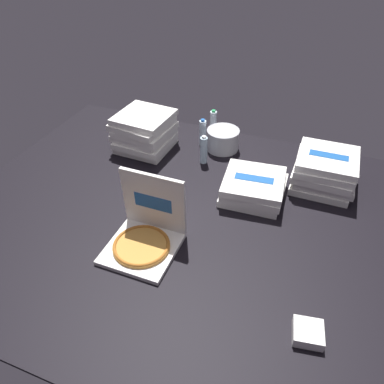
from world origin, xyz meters
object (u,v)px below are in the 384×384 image
at_px(water_bottle_1, 213,123).
at_px(pizza_stack_right_mid, 253,187).
at_px(water_bottle_2, 204,150).
at_px(water_bottle_0, 203,133).
at_px(ice_bucket, 223,140).
at_px(pizza_stack_left_mid, 325,171).
at_px(open_pizza_box, 145,234).
at_px(pizza_stack_right_near, 144,132).
at_px(napkin_pile, 308,333).

bearing_deg(water_bottle_1, pizza_stack_right_mid, -52.75).
bearing_deg(water_bottle_2, water_bottle_0, 112.11).
relative_size(ice_bucket, water_bottle_2, 1.14).
bearing_deg(pizza_stack_left_mid, open_pizza_box, -132.67).
distance_m(ice_bucket, water_bottle_2, 0.26).
bearing_deg(ice_bucket, water_bottle_2, -107.24).
bearing_deg(water_bottle_1, open_pizza_box, -87.63).
distance_m(open_pizza_box, pizza_stack_right_mid, 0.84).
xyz_separation_m(ice_bucket, water_bottle_1, (-0.15, 0.19, 0.03)).
distance_m(pizza_stack_right_near, ice_bucket, 0.64).
distance_m(pizza_stack_right_near, water_bottle_1, 0.61).
xyz_separation_m(pizza_stack_left_mid, water_bottle_2, (-0.90, -0.03, -0.01)).
relative_size(ice_bucket, napkin_pile, 1.86).
bearing_deg(ice_bucket, pizza_stack_right_near, -159.58).
bearing_deg(water_bottle_0, open_pizza_box, -85.98).
relative_size(pizza_stack_right_near, water_bottle_0, 2.00).
bearing_deg(water_bottle_1, pizza_stack_right_near, -137.28).
bearing_deg(napkin_pile, pizza_stack_right_near, 140.13).
bearing_deg(water_bottle_2, ice_bucket, 72.76).
relative_size(pizza_stack_right_near, water_bottle_1, 2.00).
bearing_deg(pizza_stack_left_mid, pizza_stack_right_near, -179.82).
bearing_deg(ice_bucket, water_bottle_1, 128.28).
height_order(pizza_stack_left_mid, ice_bucket, pizza_stack_left_mid).
height_order(ice_bucket, napkin_pile, ice_bucket).
relative_size(pizza_stack_left_mid, water_bottle_2, 1.85).
relative_size(pizza_stack_right_near, water_bottle_2, 2.00).
bearing_deg(ice_bucket, pizza_stack_right_mid, -53.13).
distance_m(pizza_stack_right_mid, pizza_stack_right_near, 1.03).
xyz_separation_m(open_pizza_box, pizza_stack_left_mid, (0.91, 0.99, 0.04)).
relative_size(pizza_stack_right_mid, water_bottle_2, 1.90).
xyz_separation_m(pizza_stack_right_mid, pizza_stack_right_near, (-0.98, 0.30, 0.07)).
height_order(pizza_stack_left_mid, water_bottle_1, pizza_stack_left_mid).
relative_size(open_pizza_box, water_bottle_2, 1.85).
bearing_deg(pizza_stack_right_mid, napkin_pile, -61.75).
bearing_deg(pizza_stack_right_mid, ice_bucket, 126.87).
relative_size(pizza_stack_right_mid, ice_bucket, 1.68).
bearing_deg(pizza_stack_right_mid, pizza_stack_right_near, 163.20).
xyz_separation_m(pizza_stack_left_mid, water_bottle_0, (-1.00, 0.22, -0.01)).
height_order(open_pizza_box, ice_bucket, open_pizza_box).
relative_size(open_pizza_box, water_bottle_1, 1.85).
distance_m(open_pizza_box, water_bottle_1, 1.40).
xyz_separation_m(pizza_stack_left_mid, ice_bucket, (-0.82, 0.22, -0.04)).
distance_m(ice_bucket, water_bottle_1, 0.24).
bearing_deg(water_bottle_1, pizza_stack_left_mid, -22.75).
distance_m(open_pizza_box, ice_bucket, 1.21).
distance_m(open_pizza_box, pizza_stack_right_near, 1.11).
bearing_deg(water_bottle_0, water_bottle_1, 81.72).
relative_size(water_bottle_2, napkin_pile, 1.63).
xyz_separation_m(water_bottle_0, water_bottle_2, (0.10, -0.25, 0.00)).
bearing_deg(pizza_stack_left_mid, napkin_pile, -86.33).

